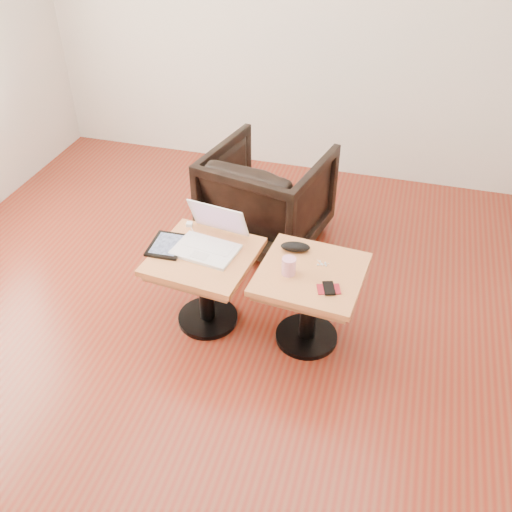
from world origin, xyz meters
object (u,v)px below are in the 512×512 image
(side_table_left, at_px, (205,271))
(laptop, at_px, (210,240))
(side_table_right, at_px, (310,289))
(striped_cup, at_px, (289,266))
(armchair, at_px, (267,197))

(side_table_left, bearing_deg, laptop, 87.43)
(side_table_left, xyz_separation_m, side_table_right, (0.63, 0.01, 0.00))
(striped_cup, bearing_deg, laptop, 166.63)
(side_table_left, distance_m, laptop, 0.19)
(side_table_right, height_order, armchair, armchair)
(side_table_right, relative_size, striped_cup, 6.10)
(laptop, relative_size, striped_cup, 3.99)
(laptop, height_order, armchair, laptop)
(laptop, distance_m, striped_cup, 0.51)
(side_table_right, bearing_deg, laptop, 178.53)
(striped_cup, xyz_separation_m, armchair, (-0.39, 1.00, -0.21))
(side_table_right, distance_m, laptop, 0.64)
(laptop, bearing_deg, armchair, 91.29)
(striped_cup, bearing_deg, side_table_left, 175.69)
(striped_cup, relative_size, armchair, 0.13)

